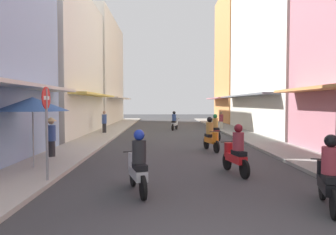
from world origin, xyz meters
The scene contains 18 objects.
ground_plane centered at (0.00, 15.94, 0.00)m, with size 87.74×87.74×0.00m, color #38383A.
sidewalk_left centered at (-4.84, 15.94, 0.06)m, with size 2.14×47.88×0.12m, color #ADA89E.
sidewalk_right centered at (4.84, 15.94, 0.06)m, with size 2.14×47.88×0.12m, color gray.
building_left_mid centered at (-8.90, 18.37, 4.87)m, with size 7.05×10.82×9.75m.
building_left_far centered at (-8.90, 31.33, 5.66)m, with size 7.05×13.25×11.34m.
building_right_mid centered at (8.90, 20.09, 8.25)m, with size 7.05×13.53×16.51m.
building_right_far centered at (8.90, 31.78, 7.25)m, with size 7.05×8.85×14.52m.
motorbike_red centered at (1.48, 6.13, 0.70)m, with size 0.63×1.79×1.58m.
motorbike_orange centered at (1.47, 10.89, 0.70)m, with size 0.64×1.78×1.58m.
motorbike_black centered at (2.65, 2.93, 0.70)m, with size 0.74×1.74×1.58m.
motorbike_maroon centered at (2.34, 15.19, 0.70)m, with size 0.66×1.78×1.58m.
motorbike_white centered at (0.25, 22.29, 0.70)m, with size 0.71×1.76×1.58m.
motorbike_silver centered at (-1.40, 4.17, 0.70)m, with size 0.69×1.76×1.58m.
pedestrian_far centered at (-5.15, 8.83, 0.94)m, with size 0.44×0.44×1.67m.
pedestrian_crossing centered at (-4.93, 18.86, 0.84)m, with size 0.34×0.34×1.67m.
pedestrian_midway centered at (4.14, 22.35, 0.77)m, with size 0.34×0.34×1.54m.
vendor_umbrella centered at (-4.99, 6.74, 2.18)m, with size 2.29×2.29×2.41m.
street_sign_no_entry centered at (-3.91, 5.02, 1.72)m, with size 0.07×0.60×2.65m.
Camera 1 is at (-0.81, -3.38, 2.20)m, focal length 33.19 mm.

